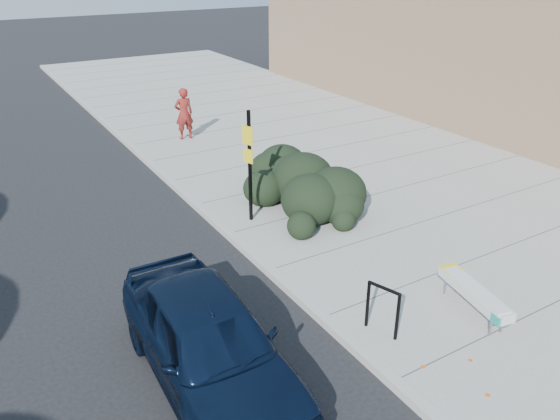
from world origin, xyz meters
The scene contains 9 objects.
ground centered at (0.00, 0.00, 0.00)m, with size 120.00×120.00×0.00m, color black.
sidewalk_near centered at (5.60, 5.00, 0.07)m, with size 11.20×50.00×0.15m, color gray.
curb_near centered at (0.00, 5.00, 0.08)m, with size 0.22×50.00×0.17m, color #9E9E99.
bench centered at (2.50, -1.35, 0.59)m, with size 0.78×1.89×0.56m.
bike_rack centered at (0.60, -0.91, 0.74)m, with size 0.26×0.64×0.98m.
sign_post centered at (0.78, 4.41, 1.78)m, with size 0.16×0.32×2.90m.
hedge centered at (2.32, 4.69, 0.91)m, with size 2.03×4.07×1.53m, color black.
sedan_navy centered at (-2.50, -0.28, 0.80)m, with size 1.89×4.69×1.60m, color black.
pedestrian centered at (1.97, 11.69, 1.09)m, with size 0.69×0.45×1.89m, color maroon.
Camera 1 is at (-5.15, -6.85, 6.44)m, focal length 35.00 mm.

